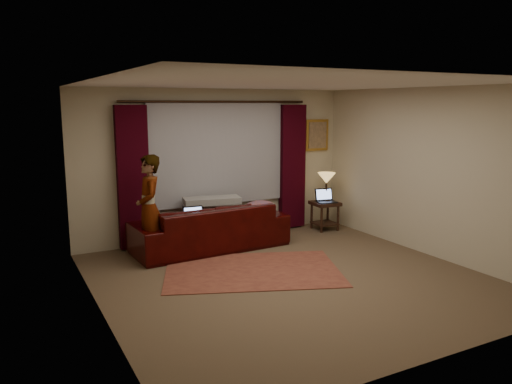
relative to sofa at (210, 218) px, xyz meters
The scene contains 20 objects.
floor 1.94m from the sofa, 77.19° to the right, with size 5.00×5.00×0.01m, color brown.
ceiling 2.81m from the sofa, 77.19° to the right, with size 5.00×5.00×0.02m, color silver.
wall_back 1.12m from the sofa, 58.43° to the left, with size 5.00×0.02×2.60m, color #C1B598.
wall_front 4.42m from the sofa, 84.52° to the right, with size 5.00×0.02×2.60m, color #C1B598.
wall_left 2.88m from the sofa, 138.81° to the right, with size 0.02×5.00×2.60m, color #C1B598.
wall_right 3.53m from the sofa, 32.05° to the right, with size 0.02×5.00×2.60m, color #C1B598.
sheer_curtain 1.24m from the sofa, 56.00° to the left, with size 2.50×0.05×1.80m, color #9999A1.
drape_left 1.40m from the sofa, 152.49° to the left, with size 0.50×0.14×2.30m, color black.
drape_right 2.11m from the sofa, 16.44° to the left, with size 0.50×0.14×2.30m, color black.
curtain_rod 2.00m from the sofa, 53.72° to the left, with size 0.04×0.04×3.40m, color black.
picture_frame 2.88m from the sofa, 14.39° to the left, with size 0.50×0.04×0.60m, color #BF8B34.
sofa is the anchor object (origin of this frame).
throw_blanket 0.58m from the sofa, 60.10° to the left, with size 0.94×0.38×0.11m, color gray.
clothing_pile 0.86m from the sofa, 10.23° to the right, with size 0.55×0.43×0.23m, color brown.
laptop_sofa 0.38m from the sofa, 153.83° to the right, with size 0.32×0.35×0.23m, color black, non-canonical shape.
area_rug 1.40m from the sofa, 85.68° to the right, with size 2.45×1.63×0.01m, color brown.
end_table 2.41m from the sofa, ahead, with size 0.46×0.46×0.54m, color black.
tiffany_lamp 2.48m from the sofa, ahead, with size 0.34×0.34×0.54m, color #A39B4F, non-canonical shape.
laptop_table 2.38m from the sofa, ahead, with size 0.35×0.38×0.25m, color black, non-canonical shape.
person 1.09m from the sofa, behind, with size 0.47×0.47×1.61m, color gray.
Camera 1 is at (-3.45, -5.51, 2.35)m, focal length 35.00 mm.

